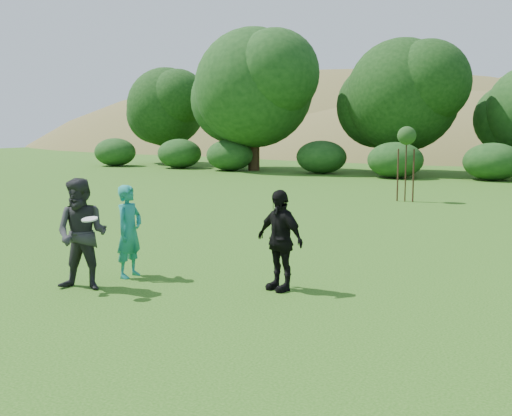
# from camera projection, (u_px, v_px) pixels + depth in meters

# --- Properties ---
(ground) EXTENTS (120.00, 120.00, 0.00)m
(ground) POSITION_uv_depth(u_px,v_px,m) (177.00, 288.00, 11.48)
(ground) COLOR #19470C
(ground) RESTS_ON ground
(player_teal) EXTENTS (0.44, 0.65, 1.77)m
(player_teal) POSITION_uv_depth(u_px,v_px,m) (129.00, 231.00, 12.21)
(player_teal) COLOR #1C7F74
(player_teal) RESTS_ON ground
(player_grey) EXTENTS (1.14, 1.00, 1.98)m
(player_grey) POSITION_uv_depth(u_px,v_px,m) (82.00, 234.00, 11.26)
(player_grey) COLOR #29292C
(player_grey) RESTS_ON ground
(player_black) EXTENTS (1.13, 0.75, 1.78)m
(player_black) POSITION_uv_depth(u_px,v_px,m) (280.00, 240.00, 11.24)
(player_black) COLOR black
(player_black) RESTS_ON ground
(frisbee) EXTENTS (0.27, 0.27, 0.07)m
(frisbee) POSITION_uv_depth(u_px,v_px,m) (90.00, 219.00, 10.79)
(frisbee) COLOR white
(frisbee) RESTS_ON ground
(sapling) EXTENTS (0.70, 0.70, 2.85)m
(sapling) POSITION_uv_depth(u_px,v_px,m) (407.00, 138.00, 24.13)
(sapling) COLOR #372115
(sapling) RESTS_ON ground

